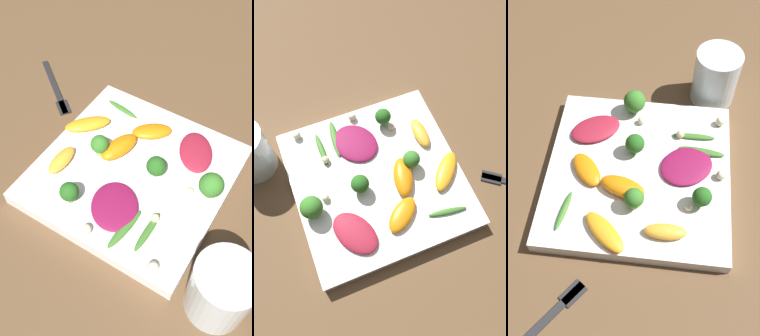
# 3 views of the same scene
# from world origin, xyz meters

# --- Properties ---
(ground_plane) EXTENTS (2.40, 2.40, 0.00)m
(ground_plane) POSITION_xyz_m (0.00, 0.00, 0.00)
(ground_plane) COLOR brown
(plate) EXTENTS (0.29, 0.29, 0.02)m
(plate) POSITION_xyz_m (0.00, 0.00, 0.01)
(plate) COLOR white
(plate) RESTS_ON ground_plane
(radicchio_leaf_0) EXTENTS (0.11, 0.11, 0.01)m
(radicchio_leaf_0) POSITION_xyz_m (0.01, -0.08, 0.03)
(radicchio_leaf_0) COLOR maroon
(radicchio_leaf_0) RESTS_ON plate
(radicchio_leaf_1) EXTENTS (0.09, 0.10, 0.01)m
(radicchio_leaf_1) POSITION_xyz_m (0.07, 0.08, 0.03)
(radicchio_leaf_1) COLOR maroon
(radicchio_leaf_1) RESTS_ON plate
(orange_segment_0) EXTENTS (0.08, 0.08, 0.02)m
(orange_segment_0) POSITION_xyz_m (-0.12, 0.04, 0.03)
(orange_segment_0) COLOR orange
(orange_segment_0) RESTS_ON plate
(orange_segment_1) EXTENTS (0.05, 0.08, 0.02)m
(orange_segment_1) POSITION_xyz_m (-0.04, 0.02, 0.04)
(orange_segment_1) COLOR orange
(orange_segment_1) RESTS_ON plate
(orange_segment_2) EXTENTS (0.07, 0.07, 0.02)m
(orange_segment_2) POSITION_xyz_m (-0.01, 0.08, 0.03)
(orange_segment_2) COLOR orange
(orange_segment_2) RESTS_ON plate
(orange_segment_3) EXTENTS (0.03, 0.06, 0.02)m
(orange_segment_3) POSITION_xyz_m (-0.11, -0.05, 0.03)
(orange_segment_3) COLOR #FCAD33
(orange_segment_3) RESTS_ON plate
(broccoli_floret_0) EXTENTS (0.03, 0.03, 0.04)m
(broccoli_floret_0) POSITION_xyz_m (0.03, 0.01, 0.05)
(broccoli_floret_0) COLOR #84AD5B
(broccoli_floret_0) RESTS_ON plate
(broccoli_floret_1) EXTENTS (0.04, 0.04, 0.05)m
(broccoli_floret_1) POSITION_xyz_m (0.12, 0.02, 0.05)
(broccoli_floret_1) COLOR #7A9E51
(broccoli_floret_1) RESTS_ON plate
(broccoli_floret_2) EXTENTS (0.03, 0.03, 0.04)m
(broccoli_floret_2) POSITION_xyz_m (-0.05, -0.10, 0.05)
(broccoli_floret_2) COLOR #7A9E51
(broccoli_floret_2) RESTS_ON plate
(broccoli_floret_3) EXTENTS (0.03, 0.03, 0.04)m
(broccoli_floret_3) POSITION_xyz_m (-0.06, 0.00, 0.05)
(broccoli_floret_3) COLOR #84AD5B
(broccoli_floret_3) RESTS_ON plate
(arugula_sprig_0) EXTENTS (0.07, 0.02, 0.01)m
(arugula_sprig_0) POSITION_xyz_m (-0.09, 0.10, 0.03)
(arugula_sprig_0) COLOR #3D7528
(arugula_sprig_0) RESTS_ON plate
(arugula_sprig_1) EXTENTS (0.01, 0.07, 0.01)m
(arugula_sprig_1) POSITION_xyz_m (0.07, -0.09, 0.03)
(arugula_sprig_1) COLOR #3D7528
(arugula_sprig_1) RESTS_ON plate
(arugula_sprig_2) EXTENTS (0.02, 0.08, 0.01)m
(arugula_sprig_2) POSITION_xyz_m (0.04, -0.10, 0.03)
(arugula_sprig_2) COLOR #3D7528
(arugula_sprig_2) RESTS_ON plate
(macadamia_nut_0) EXTENTS (0.01, 0.01, 0.01)m
(macadamia_nut_0) POSITION_xyz_m (0.07, -0.06, 0.03)
(macadamia_nut_0) COLOR beige
(macadamia_nut_0) RESTS_ON plate
(macadamia_nut_1) EXTENTS (0.02, 0.02, 0.02)m
(macadamia_nut_1) POSITION_xyz_m (0.00, -0.13, 0.03)
(macadamia_nut_1) COLOR beige
(macadamia_nut_1) RESTS_ON plate
(macadamia_nut_2) EXTENTS (0.01, 0.01, 0.01)m
(macadamia_nut_2) POSITION_xyz_m (-0.06, -0.08, 0.03)
(macadamia_nut_2) COLOR beige
(macadamia_nut_2) RESTS_ON plate
(macadamia_nut_3) EXTENTS (0.01, 0.01, 0.01)m
(macadamia_nut_3) POSITION_xyz_m (0.10, 0.01, 0.03)
(macadamia_nut_3) COLOR beige
(macadamia_nut_3) RESTS_ON plate
(macadamia_nut_4) EXTENTS (0.02, 0.02, 0.02)m
(macadamia_nut_4) POSITION_xyz_m (0.11, -0.13, 0.03)
(macadamia_nut_4) COLOR beige
(macadamia_nut_4) RESTS_ON plate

